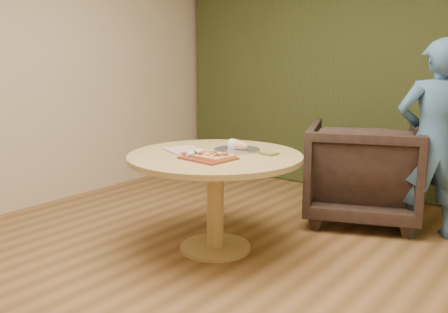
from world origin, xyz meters
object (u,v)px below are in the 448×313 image
pizza_paddle (207,158)px  bread_roll (236,145)px  armchair (363,167)px  cutlery_roll (194,153)px  pedestal_table (215,173)px  flatbread_pizza (215,156)px  person_standing (433,141)px  serving_tray (237,150)px

pizza_paddle → bread_roll: (-0.01, 0.37, 0.04)m
armchair → cutlery_roll: bearing=44.7°
cutlery_roll → armchair: bearing=63.4°
pedestal_table → flatbread_pizza: bearing=-52.4°
pedestal_table → person_standing: bearing=46.6°
cutlery_roll → bread_roll: bearing=71.7°
pedestal_table → bread_roll: bread_roll is taller
serving_tray → armchair: (0.55, 1.16, -0.27)m
armchair → person_standing: person_standing is taller
cutlery_roll → person_standing: 1.93m
bread_roll → armchair: 1.32m
cutlery_roll → pizza_paddle: bearing=-0.2°
armchair → person_standing: 0.68m
pizza_paddle → flatbread_pizza: (0.07, 0.00, 0.02)m
bread_roll → person_standing: (1.16, 1.08, 0.01)m
serving_tray → armchair: armchair is taller
flatbread_pizza → armchair: armchair is taller
pizza_paddle → armchair: (0.55, 1.53, -0.27)m
armchair → bread_roll: bearing=42.2°
flatbread_pizza → person_standing: person_standing is taller
pizza_paddle → flatbread_pizza: 0.07m
bread_roll → person_standing: bearing=42.8°
bread_roll → armchair: bearing=64.1°
bread_roll → armchair: armchair is taller
pedestal_table → serving_tray: size_ratio=3.67×
pedestal_table → cutlery_roll: (-0.05, -0.17, 0.17)m
pedestal_table → person_standing: (1.21, 1.28, 0.19)m
flatbread_pizza → pizza_paddle: bearing=-177.5°
flatbread_pizza → cutlery_roll: flatbread_pizza is taller
pizza_paddle → serving_tray: serving_tray is taller
person_standing → serving_tray: bearing=10.4°
flatbread_pizza → cutlery_roll: bearing=-177.1°
serving_tray → pedestal_table: bearing=-105.5°
pedestal_table → armchair: bearing=65.9°
pizza_paddle → armchair: armchair is taller
pizza_paddle → cutlery_roll: 0.12m
pizza_paddle → person_standing: size_ratio=0.29×
cutlery_roll → armchair: (0.66, 1.53, -0.29)m
pizza_paddle → person_standing: 1.85m
pedestal_table → armchair: (0.61, 1.36, -0.12)m
serving_tray → armchair: 1.31m
cutlery_roll → person_standing: bearing=45.7°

